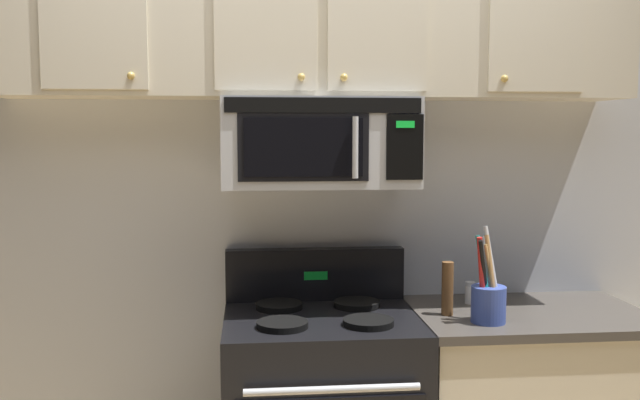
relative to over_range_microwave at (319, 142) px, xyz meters
The scene contains 6 objects.
back_wall 0.34m from the over_range_microwave, 89.94° to the left, with size 5.20×0.10×2.70m, color silver.
over_range_microwave is the anchor object (origin of this frame).
upper_cabinets 0.45m from the over_range_microwave, 89.49° to the left, with size 2.50×0.36×0.55m.
utensil_crock_blue 0.89m from the over_range_microwave, 23.28° to the right, with size 0.13×0.13×0.37m.
salt_shaker 0.90m from the over_range_microwave, ahead, with size 0.04×0.04×0.09m.
pepper_mill 0.77m from the over_range_microwave, 16.27° to the right, with size 0.05×0.05×0.21m, color brown.
Camera 1 is at (-0.27, -2.24, 1.62)m, focal length 39.39 mm.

